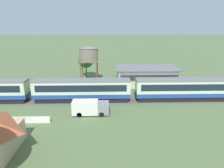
{
  "coord_description": "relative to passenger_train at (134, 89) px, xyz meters",
  "views": [
    {
      "loc": [
        -19.11,
        -35.6,
        13.81
      ],
      "look_at": [
        -18.06,
        1.75,
        2.94
      ],
      "focal_mm": 32.0,
      "sensor_mm": 36.0,
      "label": 1
    }
  ],
  "objects": [
    {
      "name": "railway_track",
      "position": [
        -2.98,
        0.0,
        -2.34
      ],
      "size": [
        120.73,
        3.6,
        0.04
      ],
      "color": "#665B51",
      "rests_on": "ground_plane"
    },
    {
      "name": "passenger_train",
      "position": [
        0.0,
        0.0,
        0.0
      ],
      "size": [
        76.15,
        3.02,
        4.23
      ],
      "color": "#234293",
      "rests_on": "ground_plane"
    },
    {
      "name": "delivery_truck_grey",
      "position": [
        -7.94,
        -6.2,
        -1.11
      ],
      "size": [
        5.87,
        2.11,
        2.37
      ],
      "color": "gray",
      "rests_on": "ground_plane"
    },
    {
      "name": "station_building",
      "position": [
        4.48,
        11.23,
        -0.22
      ],
      "size": [
        15.05,
        9.42,
        4.2
      ],
      "color": "beige",
      "rests_on": "ground_plane"
    },
    {
      "name": "yard_tree_1",
      "position": [
        -10.89,
        18.28,
        2.46
      ],
      "size": [
        4.17,
        4.17,
        6.91
      ],
      "color": "brown",
      "rests_on": "ground_plane"
    },
    {
      "name": "ground_plane",
      "position": [
        13.87,
        -0.45,
        -2.34
      ],
      "size": [
        600.0,
        600.0,
        0.0
      ],
      "primitive_type": "plane",
      "color": "#566B42"
    },
    {
      "name": "water_tower",
      "position": [
        -9.48,
        11.96,
        4.97
      ],
      "size": [
        4.7,
        4.7,
        9.25
      ],
      "color": "brown",
      "rests_on": "ground_plane"
    }
  ]
}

